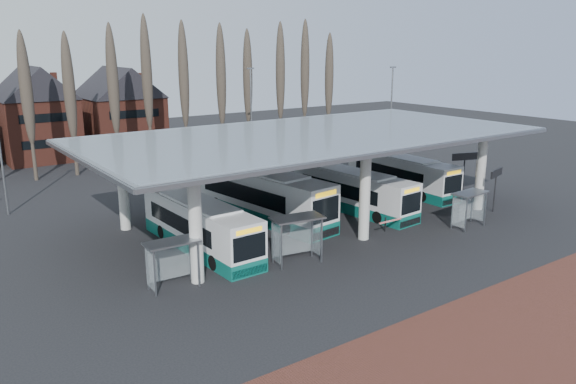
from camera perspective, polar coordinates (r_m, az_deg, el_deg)
ground at (r=35.61m, az=10.39°, el=-5.78°), size 140.00×140.00×0.00m
station_canopy at (r=39.93m, az=2.54°, el=5.11°), size 32.00×16.00×6.34m
poplar_row at (r=61.17m, az=-12.22°, el=11.02°), size 45.10×1.10×14.50m
lamp_post_b at (r=58.03m, az=-3.76°, el=7.72°), size 0.80×0.16×10.17m
lamp_post_c at (r=62.11m, az=10.42°, el=7.96°), size 0.80×0.16×10.17m
bus_0 at (r=35.23m, az=-8.98°, el=-3.42°), size 2.72×11.28×3.12m
bus_1 at (r=41.01m, az=-2.79°, el=-0.33°), size 4.38×13.22×3.61m
bus_2 at (r=43.32m, az=6.53°, el=0.07°), size 3.27×11.29×3.09m
bus_3 at (r=49.70m, az=11.36°, el=1.77°), size 2.47×11.20×3.11m
shelter_0 at (r=29.80m, az=-11.76°, el=-6.12°), size 2.83×1.50×2.57m
shelter_1 at (r=32.46m, az=0.81°, el=-3.76°), size 3.21×1.97×2.79m
shelter_2 at (r=40.80m, az=17.81°, el=-0.92°), size 2.80×1.54×2.52m
info_sign_0 at (r=44.97m, az=20.40°, el=1.49°), size 2.16×0.74×3.30m
info_sign_1 at (r=49.38m, az=17.52°, el=3.14°), size 2.35×0.86×3.60m
barrier at (r=38.48m, az=10.24°, el=-3.00°), size 2.01×0.55×1.01m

